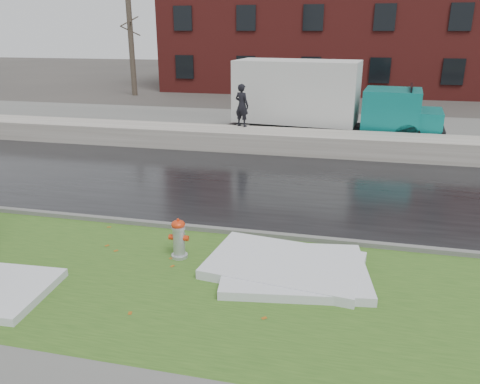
# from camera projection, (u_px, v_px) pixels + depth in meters

# --- Properties ---
(ground) EXTENTS (120.00, 120.00, 0.00)m
(ground) POSITION_uv_depth(u_px,v_px,m) (215.00, 255.00, 9.42)
(ground) COLOR #47423D
(ground) RESTS_ON ground
(verge) EXTENTS (60.00, 4.50, 0.04)m
(verge) POSITION_uv_depth(u_px,v_px,m) (196.00, 285.00, 8.27)
(verge) COLOR #2E511B
(verge) RESTS_ON ground
(road) EXTENTS (60.00, 7.00, 0.03)m
(road) POSITION_uv_depth(u_px,v_px,m) (258.00, 185.00, 13.56)
(road) COLOR black
(road) RESTS_ON ground
(parking_lot) EXTENTS (60.00, 9.00, 0.03)m
(parking_lot) POSITION_uv_depth(u_px,v_px,m) (293.00, 128.00, 21.38)
(parking_lot) COLOR slate
(parking_lot) RESTS_ON ground
(curb) EXTENTS (60.00, 0.15, 0.14)m
(curb) POSITION_uv_depth(u_px,v_px,m) (227.00, 232.00, 10.32)
(curb) COLOR slate
(curb) RESTS_ON ground
(snowbank) EXTENTS (60.00, 1.60, 0.75)m
(snowbank) POSITION_uv_depth(u_px,v_px,m) (279.00, 141.00, 17.30)
(snowbank) COLOR #BAB3AA
(snowbank) RESTS_ON ground
(brick_building) EXTENTS (26.00, 12.00, 10.00)m
(brick_building) POSITION_uv_depth(u_px,v_px,m) (349.00, 19.00, 34.95)
(brick_building) COLOR maroon
(brick_building) RESTS_ON ground
(bg_tree_left) EXTENTS (1.40, 1.62, 6.50)m
(bg_tree_left) POSITION_uv_depth(u_px,v_px,m) (131.00, 45.00, 31.12)
(bg_tree_left) COLOR brown
(bg_tree_left) RESTS_ON ground
(bg_tree_center) EXTENTS (1.40, 1.62, 6.50)m
(bg_tree_center) POSITION_uv_depth(u_px,v_px,m) (233.00, 43.00, 33.52)
(bg_tree_center) COLOR brown
(bg_tree_center) RESTS_ON ground
(fire_hydrant) EXTENTS (0.39, 0.34, 0.81)m
(fire_hydrant) POSITION_uv_depth(u_px,v_px,m) (179.00, 237.00, 9.10)
(fire_hydrant) COLOR #AFB3B8
(fire_hydrant) RESTS_ON verge
(box_truck) EXTENTS (9.50, 3.01, 3.14)m
(box_truck) POSITION_uv_depth(u_px,v_px,m) (321.00, 98.00, 18.85)
(box_truck) COLOR black
(box_truck) RESTS_ON ground
(worker) EXTENTS (0.70, 0.60, 1.62)m
(worker) POSITION_uv_depth(u_px,v_px,m) (242.00, 105.00, 17.80)
(worker) COLOR black
(worker) RESTS_ON snowbank
(snow_patch_near) EXTENTS (2.86, 2.35, 0.16)m
(snow_patch_near) POSITION_uv_depth(u_px,v_px,m) (295.00, 270.00, 8.57)
(snow_patch_near) COLOR silver
(snow_patch_near) RESTS_ON verge
(snow_patch_side) EXTENTS (3.01, 2.14, 0.18)m
(snow_patch_side) POSITION_uv_depth(u_px,v_px,m) (284.00, 265.00, 8.72)
(snow_patch_side) COLOR silver
(snow_patch_side) RESTS_ON verge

